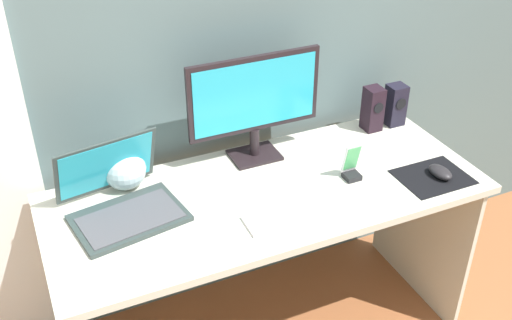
% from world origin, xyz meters
% --- Properties ---
extents(wall_back, '(6.00, 0.04, 2.50)m').
position_xyz_m(wall_back, '(0.00, 0.38, 1.25)').
color(wall_back, slate).
rests_on(wall_back, ground_plane).
extents(desk, '(1.52, 0.63, 0.72)m').
position_xyz_m(desk, '(0.00, 0.00, 0.58)').
color(desk, beige).
rests_on(desk, ground_plane).
extents(monitor, '(0.50, 0.14, 0.40)m').
position_xyz_m(monitor, '(0.05, 0.22, 0.95)').
color(monitor, black).
rests_on(monitor, desk).
extents(speaker_right, '(0.07, 0.07, 0.17)m').
position_xyz_m(speaker_right, '(0.68, 0.22, 0.80)').
color(speaker_right, black).
rests_on(speaker_right, desk).
extents(speaker_near_monitor, '(0.07, 0.08, 0.18)m').
position_xyz_m(speaker_near_monitor, '(0.57, 0.22, 0.81)').
color(speaker_near_monitor, black).
rests_on(speaker_near_monitor, desk).
extents(laptop, '(0.39, 0.37, 0.23)m').
position_xyz_m(laptop, '(-0.48, 0.08, 0.77)').
color(laptop, '#303A38').
rests_on(laptop, desk).
extents(fishbowl, '(0.15, 0.15, 0.15)m').
position_xyz_m(fishbowl, '(-0.44, 0.23, 0.79)').
color(fishbowl, silver).
rests_on(fishbowl, desk).
extents(keyboard_external, '(0.39, 0.12, 0.01)m').
position_xyz_m(keyboard_external, '(0.04, -0.17, 0.72)').
color(keyboard_external, white).
rests_on(keyboard_external, desk).
extents(mousepad, '(0.25, 0.20, 0.00)m').
position_xyz_m(mousepad, '(0.57, -0.17, 0.72)').
color(mousepad, black).
rests_on(mousepad, desk).
extents(mouse, '(0.07, 0.10, 0.04)m').
position_xyz_m(mouse, '(0.60, -0.18, 0.74)').
color(mouse, black).
rests_on(mouse, mousepad).
extents(phone_in_dock, '(0.06, 0.06, 0.14)m').
position_xyz_m(phone_in_dock, '(0.31, -0.05, 0.77)').
color(phone_in_dock, black).
rests_on(phone_in_dock, desk).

